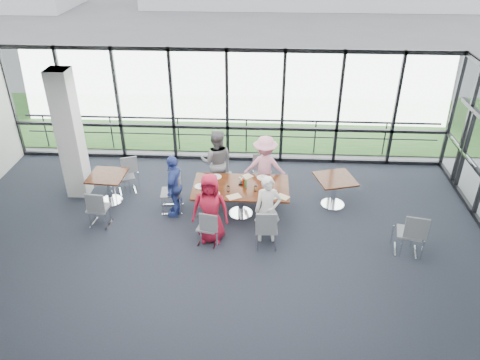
# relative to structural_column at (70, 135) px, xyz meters

# --- Properties ---
(floor) EXTENTS (12.00, 10.00, 0.02)m
(floor) POSITION_rel_structural_column_xyz_m (3.60, -3.00, -1.61)
(floor) COLOR #232632
(floor) RESTS_ON ground
(ceiling) EXTENTS (12.00, 10.00, 0.04)m
(ceiling) POSITION_rel_structural_column_xyz_m (3.60, -3.00, 1.60)
(ceiling) COLOR white
(ceiling) RESTS_ON ground
(curtain_wall_back) EXTENTS (12.00, 0.10, 3.20)m
(curtain_wall_back) POSITION_rel_structural_column_xyz_m (3.60, 2.00, 0.00)
(curtain_wall_back) COLOR white
(curtain_wall_back) RESTS_ON ground
(exit_door) EXTENTS (0.12, 1.60, 2.10)m
(exit_door) POSITION_rel_structural_column_xyz_m (9.60, 0.75, -0.55)
(exit_door) COLOR black
(exit_door) RESTS_ON ground
(structural_column) EXTENTS (0.50, 0.50, 3.20)m
(structural_column) POSITION_rel_structural_column_xyz_m (0.00, 0.00, 0.00)
(structural_column) COLOR white
(structural_column) RESTS_ON ground
(apron) EXTENTS (80.00, 70.00, 0.02)m
(apron) POSITION_rel_structural_column_xyz_m (3.60, 7.00, -1.62)
(apron) COLOR slate
(apron) RESTS_ON ground
(grass_strip) EXTENTS (80.00, 5.00, 0.01)m
(grass_strip) POSITION_rel_structural_column_xyz_m (3.60, 5.00, -1.59)
(grass_strip) COLOR #224F1A
(grass_strip) RESTS_ON ground
(guard_rail) EXTENTS (12.00, 0.06, 0.06)m
(guard_rail) POSITION_rel_structural_column_xyz_m (3.60, 2.60, -1.10)
(guard_rail) COLOR #2D2D33
(guard_rail) RESTS_ON ground
(main_table) EXTENTS (2.20, 1.21, 0.75)m
(main_table) POSITION_rel_structural_column_xyz_m (4.11, -0.74, -0.95)
(main_table) COLOR #35170B
(main_table) RESTS_ON ground
(side_table_left) EXTENTS (0.88, 0.88, 0.75)m
(side_table_left) POSITION_rel_structural_column_xyz_m (0.89, -0.38, -0.97)
(side_table_left) COLOR #35170B
(side_table_left) RESTS_ON ground
(side_table_right) EXTENTS (1.06, 1.06, 0.75)m
(side_table_right) POSITION_rel_structural_column_xyz_m (6.33, -0.24, -0.97)
(side_table_right) COLOR #35170B
(side_table_right) RESTS_ON ground
(diner_near_left) EXTENTS (0.80, 0.54, 1.60)m
(diner_near_left) POSITION_rel_structural_column_xyz_m (3.52, -1.75, -0.80)
(diner_near_left) COLOR #B1152F
(diner_near_left) RESTS_ON ground
(diner_near_right) EXTENTS (0.60, 0.46, 1.54)m
(diner_near_right) POSITION_rel_structural_column_xyz_m (4.73, -1.69, -0.83)
(diner_near_right) COLOR white
(diner_near_right) RESTS_ON ground
(diner_far_left) EXTENTS (0.84, 0.54, 1.67)m
(diner_far_left) POSITION_rel_structural_column_xyz_m (3.46, 0.27, -0.76)
(diner_far_left) COLOR slate
(diner_far_left) RESTS_ON ground
(diner_far_right) EXTENTS (1.07, 0.59, 1.62)m
(diner_far_right) POSITION_rel_structural_column_xyz_m (4.66, 0.10, -0.79)
(diner_far_right) COLOR #FFA0BA
(diner_far_right) RESTS_ON ground
(diner_end) EXTENTS (0.58, 0.95, 1.53)m
(diner_end) POSITION_rel_structural_column_xyz_m (2.60, -0.82, -0.83)
(diner_end) COLOR #384EA5
(diner_end) RESTS_ON ground
(chair_main_nl) EXTENTS (0.49, 0.49, 0.84)m
(chair_main_nl) POSITION_rel_structural_column_xyz_m (3.48, -1.89, -1.18)
(chair_main_nl) COLOR gray
(chair_main_nl) RESTS_ON ground
(chair_main_nr) EXTENTS (0.47, 0.47, 0.93)m
(chair_main_nr) POSITION_rel_structural_column_xyz_m (4.72, -1.93, -1.13)
(chair_main_nr) COLOR gray
(chair_main_nr) RESTS_ON ground
(chair_main_fl) EXTENTS (0.48, 0.48, 0.86)m
(chair_main_fl) POSITION_rel_structural_column_xyz_m (3.58, 0.31, -1.17)
(chair_main_fl) COLOR gray
(chair_main_fl) RESTS_ON ground
(chair_main_fr) EXTENTS (0.50, 0.50, 0.93)m
(chair_main_fr) POSITION_rel_structural_column_xyz_m (4.59, 0.31, -1.14)
(chair_main_fr) COLOR gray
(chair_main_fr) RESTS_ON ground
(chair_main_end) EXTENTS (0.53, 0.53, 0.98)m
(chair_main_end) POSITION_rel_structural_column_xyz_m (2.48, -0.67, -1.11)
(chair_main_end) COLOR gray
(chair_main_end) RESTS_ON ground
(chair_spare_la) EXTENTS (0.49, 0.49, 0.90)m
(chair_spare_la) POSITION_rel_structural_column_xyz_m (0.95, -1.35, -1.15)
(chair_spare_la) COLOR gray
(chair_spare_la) RESTS_ON ground
(chair_spare_lb) EXTENTS (0.55, 0.55, 0.86)m
(chair_spare_lb) POSITION_rel_structural_column_xyz_m (1.17, 0.12, -1.17)
(chair_spare_lb) COLOR gray
(chair_spare_lb) RESTS_ON ground
(chair_spare_r) EXTENTS (0.57, 0.57, 0.97)m
(chair_spare_r) POSITION_rel_structural_column_xyz_m (7.65, -1.96, -1.11)
(chair_spare_r) COLOR gray
(chair_spare_r) RESTS_ON ground
(plate_nl) EXTENTS (0.24, 0.24, 0.01)m
(plate_nl) POSITION_rel_structural_column_xyz_m (3.55, -1.10, -0.84)
(plate_nl) COLOR white
(plate_nl) RESTS_ON main_table
(plate_nr) EXTENTS (0.26, 0.26, 0.01)m
(plate_nr) POSITION_rel_structural_column_xyz_m (4.84, -1.13, -0.84)
(plate_nr) COLOR white
(plate_nr) RESTS_ON main_table
(plate_fl) EXTENTS (0.26, 0.26, 0.01)m
(plate_fl) POSITION_rel_structural_column_xyz_m (3.51, -0.34, -0.84)
(plate_fl) COLOR white
(plate_fl) RESTS_ON main_table
(plate_fr) EXTENTS (0.28, 0.28, 0.01)m
(plate_fr) POSITION_rel_structural_column_xyz_m (4.61, -0.32, -0.84)
(plate_fr) COLOR white
(plate_fr) RESTS_ON main_table
(plate_end) EXTENTS (0.27, 0.27, 0.01)m
(plate_end) POSITION_rel_structural_column_xyz_m (3.19, -0.80, -0.84)
(plate_end) COLOR white
(plate_end) RESTS_ON main_table
(tumbler_a) EXTENTS (0.07, 0.07, 0.13)m
(tumbler_a) POSITION_rel_structural_column_xyz_m (3.84, -0.96, -0.78)
(tumbler_a) COLOR white
(tumbler_a) RESTS_ON main_table
(tumbler_b) EXTENTS (0.07, 0.07, 0.13)m
(tumbler_b) POSITION_rel_structural_column_xyz_m (4.45, -0.93, -0.78)
(tumbler_b) COLOR white
(tumbler_b) RESTS_ON main_table
(tumbler_c) EXTENTS (0.07, 0.07, 0.14)m
(tumbler_c) POSITION_rel_structural_column_xyz_m (4.13, -0.52, -0.78)
(tumbler_c) COLOR white
(tumbler_c) RESTS_ON main_table
(tumbler_d) EXTENTS (0.07, 0.07, 0.13)m
(tumbler_d) POSITION_rel_structural_column_xyz_m (3.32, -0.95, -0.78)
(tumbler_d) COLOR white
(tumbler_d) RESTS_ON main_table
(menu_a) EXTENTS (0.37, 0.33, 0.00)m
(menu_a) POSITION_rel_structural_column_xyz_m (3.99, -1.18, -0.85)
(menu_a) COLOR white
(menu_a) RESTS_ON main_table
(menu_b) EXTENTS (0.34, 0.31, 0.00)m
(menu_b) POSITION_rel_structural_column_xyz_m (5.07, -1.13, -0.85)
(menu_b) COLOR white
(menu_b) RESTS_ON main_table
(menu_c) EXTENTS (0.37, 0.36, 0.00)m
(menu_c) POSITION_rel_structural_column_xyz_m (4.22, -0.28, -0.85)
(menu_c) COLOR white
(menu_c) RESTS_ON main_table
(condiment_caddy) EXTENTS (0.10, 0.07, 0.04)m
(condiment_caddy) POSITION_rel_structural_column_xyz_m (4.11, -0.66, -0.83)
(condiment_caddy) COLOR black
(condiment_caddy) RESTS_ON main_table
(ketchup_bottle) EXTENTS (0.06, 0.06, 0.18)m
(ketchup_bottle) POSITION_rel_structural_column_xyz_m (4.18, -0.69, -0.76)
(ketchup_bottle) COLOR #A71100
(ketchup_bottle) RESTS_ON main_table
(green_bottle) EXTENTS (0.05, 0.05, 0.20)m
(green_bottle) POSITION_rel_structural_column_xyz_m (4.23, -0.75, -0.75)
(green_bottle) COLOR #237C3D
(green_bottle) RESTS_ON main_table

